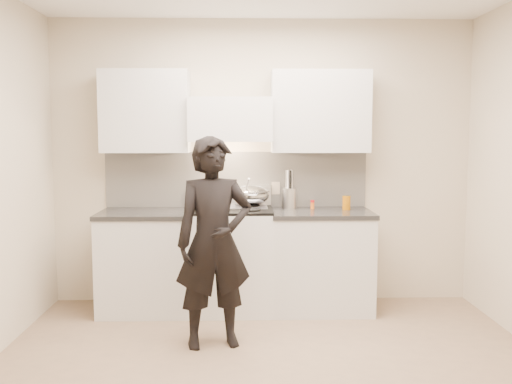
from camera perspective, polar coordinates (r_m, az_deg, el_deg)
ground_plane at (r=4.07m, az=1.51°, el=-17.67°), size 4.00×4.00×0.00m
room_shell at (r=4.10m, az=0.50°, el=5.47°), size 4.04×3.54×2.70m
stove at (r=5.28m, az=-2.54°, el=-6.71°), size 0.76×0.65×0.96m
counter_right at (r=5.33m, az=6.47°, el=-6.77°), size 0.92×0.67×0.92m
counter_left at (r=5.36m, az=-10.97°, el=-6.78°), size 0.82×0.67×0.92m
wok at (r=5.33m, az=-0.43°, el=-0.31°), size 0.34×0.42×0.27m
stock_pot at (r=5.05m, az=-4.16°, el=-0.68°), size 0.37×0.36×0.18m
utensil_crock at (r=5.37m, az=3.34°, el=-0.48°), size 0.14×0.14×0.36m
spice_jar at (r=5.37m, az=5.66°, el=-1.24°), size 0.04×0.04×0.08m
oil_glass at (r=5.35m, az=9.03°, el=-1.06°), size 0.07×0.07×0.13m
person at (r=4.35m, az=-4.22°, el=-5.05°), size 0.66×0.51×1.61m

